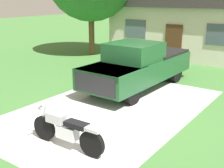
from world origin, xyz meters
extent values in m
plane|color=#3D6D33|center=(0.00, 0.00, 0.00)|extent=(80.00, 80.00, 0.00)
cube|color=#BEBEBE|center=(0.00, 0.00, 0.00)|extent=(5.02, 8.03, 0.01)
cylinder|color=black|center=(-0.16, -2.77, 0.33)|extent=(0.66, 0.14, 0.66)
cylinder|color=black|center=(1.39, -2.72, 0.33)|extent=(0.66, 0.14, 0.66)
cube|color=silver|center=(0.64, -2.74, 0.42)|extent=(0.57, 0.28, 0.32)
cube|color=#B7BABF|center=(0.29, -2.75, 0.72)|extent=(0.53, 0.27, 0.24)
cube|color=black|center=(0.94, -2.74, 0.70)|extent=(0.61, 0.30, 0.12)
cube|color=#B7BABF|center=(1.39, -2.72, 0.70)|extent=(0.49, 0.21, 0.08)
cylinder|color=silver|center=(-0.16, -2.77, 0.70)|extent=(0.33, 0.07, 0.77)
cylinder|color=silver|center=(-0.16, -2.77, 1.02)|extent=(0.06, 0.70, 0.04)
sphere|color=silver|center=(-0.28, -2.77, 0.88)|extent=(0.16, 0.16, 0.16)
cylinder|color=black|center=(0.28, 0.81, 0.42)|extent=(0.32, 0.85, 0.84)
cylinder|color=black|center=(-1.36, 0.84, 0.42)|extent=(0.32, 0.85, 0.84)
cylinder|color=black|center=(0.35, 4.31, 0.42)|extent=(0.32, 0.85, 0.84)
cylinder|color=black|center=(-1.29, 4.34, 0.42)|extent=(0.32, 0.85, 0.84)
cube|color=#194723|center=(-0.50, 2.63, 0.80)|extent=(2.12, 5.64, 0.80)
cube|color=#194723|center=(-0.54, 0.78, 1.10)|extent=(1.94, 1.94, 0.20)
cube|color=#194723|center=(-0.51, 2.23, 1.55)|extent=(1.84, 1.94, 0.70)
cube|color=#3F4C56|center=(-0.53, 1.43, 1.45)|extent=(1.70, 0.20, 0.60)
cube|color=black|center=(-0.47, 4.17, 1.05)|extent=(1.95, 2.44, 0.50)
cube|color=black|center=(-0.56, -0.15, 0.80)|extent=(1.70, 0.14, 0.64)
cylinder|color=brown|center=(-6.65, 7.17, 1.45)|extent=(0.36, 0.36, 2.89)
cube|color=beige|center=(-1.49, 10.66, 1.50)|extent=(9.00, 5.00, 3.00)
cube|color=#383333|center=(-1.49, 10.66, 3.25)|extent=(9.60, 5.60, 0.50)
cube|color=#4C2D19|center=(-1.49, 8.13, 1.05)|extent=(1.00, 0.08, 2.10)
cube|color=#4C5966|center=(-4.01, 8.13, 1.70)|extent=(1.40, 0.06, 1.10)
cube|color=#4C5966|center=(1.03, 8.13, 1.70)|extent=(1.40, 0.06, 1.10)
camera|label=1|loc=(5.33, -7.47, 3.61)|focal=47.39mm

